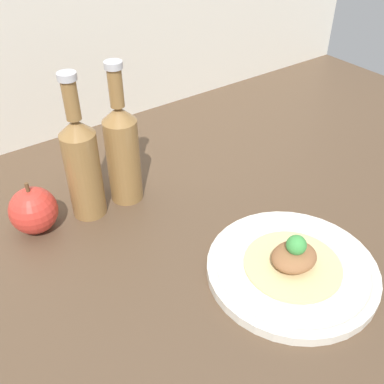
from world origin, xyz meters
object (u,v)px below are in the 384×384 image
Objects in this scene: plated_food at (294,258)px; plate at (292,268)px; cider_bottle_left at (82,164)px; apple at (33,210)px; cider_bottle_right at (123,150)px.

plate is at bearing 116.57° from plated_food.
plated_food is 40.97cm from cider_bottle_left.
cider_bottle_left is at bearing -5.64° from apple.
apple is at bearing 174.36° from cider_bottle_left.
plate is 2.39cm from plated_food.
plate is at bearing -59.67° from cider_bottle_left.
plated_food is 1.55× the size of apple.
cider_bottle_left is at bearing 120.33° from plated_food.
apple is at bearing 176.88° from cider_bottle_right.
cider_bottle_left is 2.72× the size of apple.
cider_bottle_right is at bearing 109.07° from plated_food.
cider_bottle_left is 8.32cm from cider_bottle_right.
plated_food reaches higher than plate.
plated_food is (0.00, -0.00, 2.39)cm from plate.
apple is at bearing 130.51° from plated_food.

